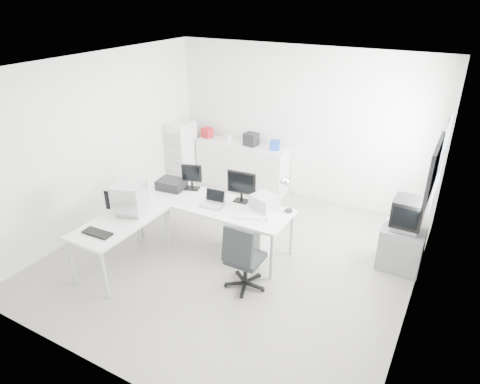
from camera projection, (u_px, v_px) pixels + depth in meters
The scene contains 30 objects.
floor at pixel (234, 256), 6.47m from camera, with size 5.00×5.00×0.01m, color #B0AC9E.
ceiling at pixel (232, 66), 5.25m from camera, with size 5.00×5.00×0.01m, color white.
back_wall at pixel (301, 125), 7.83m from camera, with size 5.00×0.02×2.80m, color silver.
left_wall at pixel (100, 142), 6.95m from camera, with size 0.02×5.00×2.80m, color silver.
right_wall at pixel (427, 214), 4.76m from camera, with size 0.02×5.00×2.80m, color silver.
window at pixel (441, 162), 5.63m from camera, with size 0.02×1.20×1.10m, color white, non-canonical shape.
wall_picture at pixel (434, 169), 4.64m from camera, with size 0.04×0.90×0.60m, color black, non-canonical shape.
main_desk at pixel (214, 224), 6.59m from camera, with size 2.40×0.80×0.75m, color silver, non-canonical shape.
side_desk at pixel (122, 244), 6.10m from camera, with size 0.70×1.40×0.75m, color silver, non-canonical shape.
drawer_pedestal at pixel (256, 239), 6.36m from camera, with size 0.40×0.50×0.60m, color silver.
inkjet_printer at pixel (171, 184), 6.85m from camera, with size 0.43×0.33×0.15m, color black.
lcd_monitor_small at pixel (192, 177), 6.78m from camera, with size 0.32×0.18×0.41m, color black, non-canonical shape.
lcd_monitor_large at pixel (242, 187), 6.37m from camera, with size 0.45×0.18×0.47m, color black, non-canonical shape.
laptop at pixel (212, 199), 6.27m from camera, with size 0.37×0.38×0.25m, color #B7B7BA, non-canonical shape.
white_keyboard at pixel (246, 217), 6.02m from camera, with size 0.39×0.12×0.02m, color silver.
white_mouse at pixel (267, 219), 5.92m from camera, with size 0.06×0.06×0.06m, color silver.
laser_printer at pixel (265, 202), 6.23m from camera, with size 0.36×0.31×0.20m, color #A4A4A4.
desk_lamp at pixel (289, 196), 6.08m from camera, with size 0.16×0.16×0.49m, color silver, non-canonical shape.
crt_monitor at pixel (130, 200), 6.04m from camera, with size 0.38×0.38×0.44m, color #B7B7BA, non-canonical shape.
black_keyboard at pixel (97, 233), 5.61m from camera, with size 0.41×0.16×0.03m, color black.
office_chair at pixel (245, 255), 5.62m from camera, with size 0.57×0.57×1.00m, color #2A2C30, non-canonical shape.
tv_cabinet at pixel (401, 248), 6.09m from camera, with size 0.58×0.48×0.64m, color slate.
crt_tv at pixel (407, 215), 5.86m from camera, with size 0.50×0.48×0.45m, color black, non-canonical shape.
sideboard at pixel (242, 166), 8.50m from camera, with size 1.85×0.46×0.93m, color silver.
clutter_box_a at pixel (207, 133), 8.61m from camera, with size 0.19×0.17×0.19m, color #AB181F.
clutter_box_b at pixel (229, 138), 8.41m from camera, with size 0.13×0.11×0.13m, color silver.
clutter_box_c at pixel (251, 139), 8.16m from camera, with size 0.24×0.22×0.24m, color black.
clutter_box_d at pixel (275, 145), 7.96m from camera, with size 0.18×0.16×0.18m, color #193EB2.
clutter_bottle at pixel (196, 129), 8.77m from camera, with size 0.07×0.07×0.22m, color silver.
filing_cabinet at pixel (181, 153), 8.65m from camera, with size 0.45×0.53×1.28m, color silver.
Camera 1 is at (2.71, -4.67, 3.69)m, focal length 32.00 mm.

